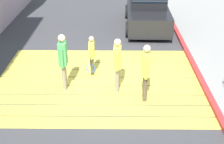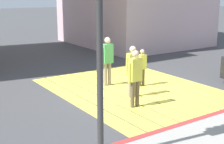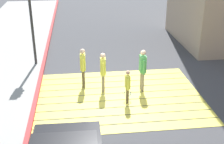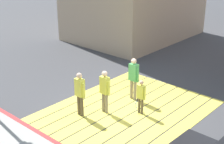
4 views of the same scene
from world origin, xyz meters
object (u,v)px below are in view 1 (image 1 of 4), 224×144
object	(u,v)px
pedestrian_adult_lead	(63,58)
pedestrian_child_with_racket	(92,53)
pedestrian_adult_side	(117,62)
car_parked_near_curb	(147,11)
pedestrian_adult_trailing	(146,69)

from	to	relation	value
pedestrian_adult_lead	pedestrian_child_with_racket	distance (m)	1.25
pedestrian_adult_side	pedestrian_child_with_racket	xyz separation A→B (m)	(0.81, -1.05, -0.21)
pedestrian_adult_lead	car_parked_near_curb	bearing A→B (deg)	-117.20
pedestrian_adult_lead	pedestrian_adult_side	size ratio (longest dim) A/B	1.05
car_parked_near_curb	pedestrian_adult_lead	distance (m)	6.52
car_parked_near_curb	pedestrian_adult_side	bearing A→B (deg)	76.62
pedestrian_adult_trailing	pedestrian_adult_side	distance (m)	0.92
pedestrian_adult_trailing	pedestrian_adult_side	bearing A→B (deg)	-32.73
pedestrian_adult_lead	pedestrian_child_with_racket	size ratio (longest dim) A/B	1.31
car_parked_near_curb	pedestrian_adult_side	world-z (taller)	pedestrian_adult_side
car_parked_near_curb	pedestrian_adult_lead	bearing A→B (deg)	62.80
pedestrian_adult_lead	pedestrian_adult_trailing	size ratio (longest dim) A/B	1.04
pedestrian_adult_trailing	pedestrian_child_with_racket	bearing A→B (deg)	-44.18
car_parked_near_curb	pedestrian_adult_lead	world-z (taller)	pedestrian_adult_lead
car_parked_near_curb	pedestrian_child_with_racket	bearing A→B (deg)	65.41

